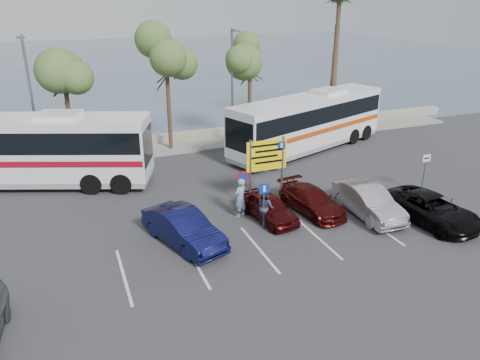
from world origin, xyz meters
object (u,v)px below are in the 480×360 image
object	(u,v)px
street_lamp_right	(233,82)
pedestrian_near	(240,198)
car_red	(269,207)
coach_bus_left	(27,152)
suv_black	(431,209)
pedestrian_far	(266,207)
car_blue	(183,228)
car_silver_b	(368,201)
street_lamp_left	(31,96)
direction_sign	(267,160)
coach_bus_right	(308,124)
car_maroon	(312,200)

from	to	relation	value
street_lamp_right	pedestrian_near	distance (m)	12.38
car_red	coach_bus_left	bearing A→B (deg)	131.61
suv_black	pedestrian_far	bearing A→B (deg)	153.79
car_blue	car_silver_b	distance (m)	9.31
pedestrian_near	car_red	bearing A→B (deg)	117.05
street_lamp_left	pedestrian_near	world-z (taller)	street_lamp_left
car_blue	suv_black	size ratio (longest dim) A/B	0.93
car_red	pedestrian_far	xyz separation A→B (m)	(-0.38, -0.50, 0.31)
car_blue	car_silver_b	bearing A→B (deg)	-22.95
car_red	car_silver_b	xyz separation A→B (m)	(4.80, -1.39, 0.11)
street_lamp_right	direction_sign	distance (m)	10.73
coach_bus_right	pedestrian_far	xyz separation A→B (m)	(-7.50, -9.50, -0.92)
street_lamp_left	car_blue	size ratio (longest dim) A/B	1.73
car_red	street_lamp_left	bearing A→B (deg)	121.94
car_silver_b	street_lamp_left	bearing A→B (deg)	139.99
street_lamp_left	coach_bus_right	bearing A→B (deg)	-9.79
pedestrian_far	car_blue	bearing A→B (deg)	90.27
street_lamp_left	car_red	size ratio (longest dim) A/B	2.13
car_red	pedestrian_far	world-z (taller)	pedestrian_far
street_lamp_left	suv_black	size ratio (longest dim) A/B	1.61
coach_bus_left	car_silver_b	distance (m)	18.88
pedestrian_near	pedestrian_far	bearing A→B (deg)	92.65
car_silver_b	coach_bus_right	bearing A→B (deg)	78.85
street_lamp_right	car_maroon	world-z (taller)	street_lamp_right
car_red	car_silver_b	bearing A→B (deg)	-25.01
suv_black	car_silver_b	size ratio (longest dim) A/B	1.09
car_blue	car_red	xyz separation A→B (m)	(4.49, 0.84, -0.12)
coach_bus_left	car_red	distance (m)	14.21
car_red	pedestrian_far	size ratio (longest dim) A/B	1.97
car_blue	car_maroon	world-z (taller)	car_blue
suv_black	pedestrian_far	distance (m)	8.02
car_silver_b	pedestrian_near	distance (m)	6.37
street_lamp_left	pedestrian_far	world-z (taller)	street_lamp_left
pedestrian_near	coach_bus_left	bearing A→B (deg)	-68.98
coach_bus_left	coach_bus_right	distance (m)	18.03
street_lamp_left	car_silver_b	size ratio (longest dim) A/B	1.75
coach_bus_left	car_red	size ratio (longest dim) A/B	3.67
car_red	direction_sign	bearing A→B (deg)	60.95
suv_black	street_lamp_left	bearing A→B (deg)	132.05
direction_sign	suv_black	size ratio (longest dim) A/B	0.73
direction_sign	coach_bus_left	size ratio (longest dim) A/B	0.26
street_lamp_left	car_blue	world-z (taller)	street_lamp_left
car_maroon	car_red	size ratio (longest dim) A/B	1.12
coach_bus_right	car_maroon	xyz separation A→B (m)	(-4.72, -9.00, -1.26)
car_blue	car_silver_b	world-z (taller)	car_blue
street_lamp_left	suv_black	world-z (taller)	street_lamp_left
direction_sign	pedestrian_near	size ratio (longest dim) A/B	1.80
street_lamp_right	coach_bus_left	bearing A→B (deg)	-167.42
street_lamp_right	car_blue	xyz separation A→B (m)	(-7.11, -12.86, -3.84)
pedestrian_near	direction_sign	bearing A→B (deg)	177.79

